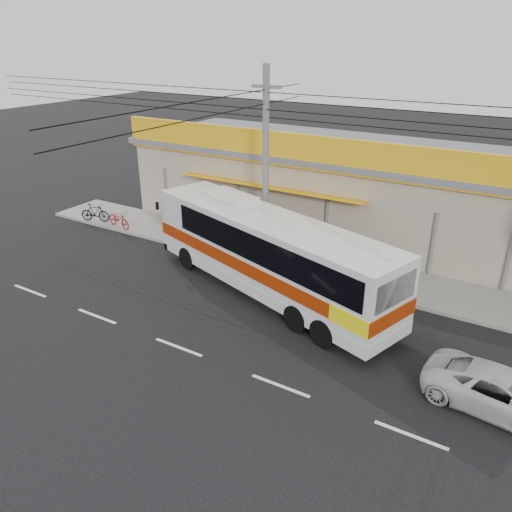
{
  "coord_description": "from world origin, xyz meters",
  "views": [
    {
      "loc": [
        9.75,
        -13.48,
        9.9
      ],
      "look_at": [
        0.41,
        2.0,
        1.84
      ],
      "focal_mm": 35.0,
      "sensor_mm": 36.0,
      "label": 1
    }
  ],
  "objects_px": {
    "motorbike_dark": "(95,213)",
    "utility_pole": "(266,104)",
    "coach_bus": "(271,251)",
    "motorbike_red": "(119,219)",
    "white_car": "(503,393)"
  },
  "relations": [
    {
      "from": "motorbike_dark",
      "to": "utility_pole",
      "type": "distance_m",
      "value": 12.86
    },
    {
      "from": "coach_bus",
      "to": "motorbike_dark",
      "type": "height_order",
      "value": "coach_bus"
    },
    {
      "from": "motorbike_dark",
      "to": "motorbike_red",
      "type": "bearing_deg",
      "value": -108.98
    },
    {
      "from": "coach_bus",
      "to": "motorbike_dark",
      "type": "xyz_separation_m",
      "value": [
        -12.72,
        2.26,
        -1.32
      ]
    },
    {
      "from": "motorbike_red",
      "to": "white_car",
      "type": "relative_size",
      "value": 0.42
    },
    {
      "from": "utility_pole",
      "to": "white_car",
      "type": "bearing_deg",
      "value": -25.11
    },
    {
      "from": "coach_bus",
      "to": "white_car",
      "type": "xyz_separation_m",
      "value": [
        9.05,
        -2.61,
        -1.38
      ]
    },
    {
      "from": "coach_bus",
      "to": "motorbike_dark",
      "type": "relative_size",
      "value": 7.15
    },
    {
      "from": "motorbike_dark",
      "to": "white_car",
      "type": "bearing_deg",
      "value": -121.58
    },
    {
      "from": "white_car",
      "to": "utility_pole",
      "type": "distance_m",
      "value": 13.62
    },
    {
      "from": "utility_pole",
      "to": "motorbike_dark",
      "type": "bearing_deg",
      "value": -179.13
    },
    {
      "from": "motorbike_dark",
      "to": "white_car",
      "type": "distance_m",
      "value": 22.3
    },
    {
      "from": "motorbike_dark",
      "to": "coach_bus",
      "type": "bearing_deg",
      "value": -119.05
    },
    {
      "from": "motorbike_dark",
      "to": "utility_pole",
      "type": "height_order",
      "value": "utility_pole"
    },
    {
      "from": "utility_pole",
      "to": "coach_bus",
      "type": "bearing_deg",
      "value": -55.05
    }
  ]
}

